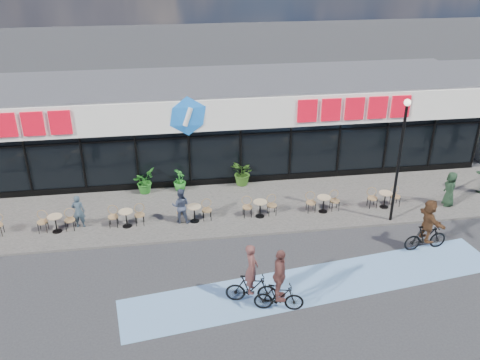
% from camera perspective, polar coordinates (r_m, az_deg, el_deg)
% --- Properties ---
extents(ground, '(120.00, 120.00, 0.00)m').
position_cam_1_polar(ground, '(19.36, -4.25, -9.96)').
color(ground, '#28282B').
rests_on(ground, ground).
extents(sidewalk, '(44.00, 5.00, 0.10)m').
position_cam_1_polar(sidewalk, '(23.14, -5.16, -3.42)').
color(sidewalk, '#615C55').
rests_on(sidewalk, ground).
extents(bike_lane, '(14.17, 4.13, 0.01)m').
position_cam_1_polar(bike_lane, '(18.79, 8.64, -11.45)').
color(bike_lane, '#6691C1').
rests_on(bike_lane, ground).
extents(building, '(30.60, 6.57, 4.75)m').
position_cam_1_polar(building, '(27.18, -6.13, 6.34)').
color(building, black).
rests_on(building, ground).
extents(lamp_post, '(0.28, 0.28, 5.44)m').
position_cam_1_polar(lamp_post, '(21.81, 17.55, 3.04)').
color(lamp_post, black).
rests_on(lamp_post, sidewalk).
extents(bistro_set_2, '(1.54, 0.62, 0.90)m').
position_cam_1_polar(bistro_set_2, '(22.57, -19.96, -4.35)').
color(bistro_set_2, tan).
rests_on(bistro_set_2, sidewalk).
extents(bistro_set_3, '(1.54, 0.62, 0.90)m').
position_cam_1_polar(bistro_set_3, '(22.12, -12.64, -3.95)').
color(bistro_set_3, tan).
rests_on(bistro_set_3, sidewalk).
extents(bistro_set_4, '(1.54, 0.62, 0.90)m').
position_cam_1_polar(bistro_set_4, '(22.05, -5.17, -3.48)').
color(bistro_set_4, tan).
rests_on(bistro_set_4, sidewalk).
extents(bistro_set_5, '(1.54, 0.62, 0.90)m').
position_cam_1_polar(bistro_set_5, '(22.35, 2.23, -2.96)').
color(bistro_set_5, tan).
rests_on(bistro_set_5, sidewalk).
extents(bistro_set_6, '(1.54, 0.62, 0.90)m').
position_cam_1_polar(bistro_set_6, '(23.02, 9.30, -2.42)').
color(bistro_set_6, tan).
rests_on(bistro_set_6, sidewalk).
extents(bistro_set_7, '(1.54, 0.62, 0.90)m').
position_cam_1_polar(bistro_set_7, '(24.01, 15.88, -1.88)').
color(bistro_set_7, tan).
rests_on(bistro_set_7, sidewalk).
extents(potted_plant_left, '(0.62, 0.62, 1.06)m').
position_cam_1_polar(potted_plant_left, '(24.71, -6.80, -0.01)').
color(potted_plant_left, '#216E1F').
rests_on(potted_plant_left, sidewalk).
extents(potted_plant_mid, '(1.18, 1.27, 1.16)m').
position_cam_1_polar(potted_plant_mid, '(24.74, -10.71, -0.14)').
color(potted_plant_mid, '#246A1E').
rests_on(potted_plant_mid, sidewalk).
extents(potted_plant_right, '(1.38, 1.46, 1.29)m').
position_cam_1_polar(potted_plant_right, '(25.01, 0.34, 0.79)').
color(potted_plant_right, '#305919').
rests_on(potted_plant_right, sidewalk).
extents(patron_left, '(0.57, 0.40, 1.49)m').
position_cam_1_polar(patron_left, '(22.41, -17.68, -3.36)').
color(patron_left, '#31404C').
rests_on(patron_left, sidewalk).
extents(patron_right, '(0.86, 0.72, 1.58)m').
position_cam_1_polar(patron_right, '(21.83, -6.67, -2.89)').
color(patron_right, '#333B4F').
rests_on(patron_right, sidewalk).
extents(pedestrian_a, '(0.69, 0.90, 1.64)m').
position_cam_1_polar(pedestrian_a, '(24.94, 22.52, -0.93)').
color(pedestrian_a, black).
rests_on(pedestrian_a, sidewalk).
extents(cyclist_a, '(1.83, 0.84, 2.25)m').
position_cam_1_polar(cyclist_a, '(17.34, 1.29, -11.33)').
color(cyclist_a, black).
rests_on(cyclist_a, ground).
extents(cyclist_b, '(1.81, 1.64, 2.19)m').
position_cam_1_polar(cyclist_b, '(21.22, 20.31, -4.99)').
color(cyclist_b, black).
rests_on(cyclist_b, ground).
extents(cyclist_c, '(1.73, 1.17, 2.33)m').
position_cam_1_polar(cyclist_c, '(16.94, 4.43, -11.72)').
color(cyclist_c, black).
rests_on(cyclist_c, ground).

